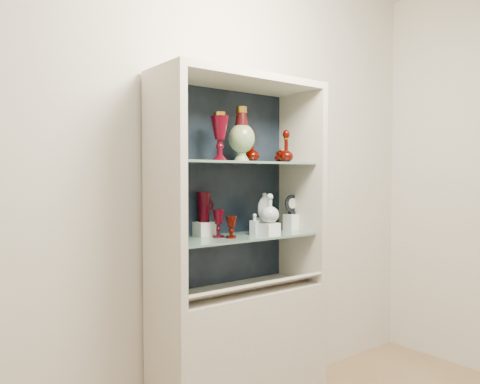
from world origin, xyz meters
TOP-DOWN VIEW (x-y plane):
  - wall_back at (0.00, 1.75)m, footprint 3.50×0.02m
  - cabinet_base at (0.00, 1.53)m, footprint 1.00×0.40m
  - cabinet_back_panel at (0.00, 1.72)m, footprint 0.98×0.02m
  - cabinet_side_left at (-0.48, 1.53)m, footprint 0.04×0.40m
  - cabinet_side_right at (0.48, 1.53)m, footprint 0.04×0.40m
  - cabinet_top_cap at (0.00, 1.53)m, footprint 1.00×0.40m
  - shelf_lower at (0.00, 1.55)m, footprint 0.92×0.34m
  - shelf_upper at (0.00, 1.55)m, footprint 0.92×0.34m
  - label_ledge at (0.00, 1.42)m, footprint 0.92×0.17m
  - label_card_0 at (0.34, 1.42)m, footprint 0.10×0.06m
  - label_card_1 at (0.05, 1.42)m, footprint 0.10×0.06m
  - label_card_2 at (-0.23, 1.42)m, footprint 0.10×0.06m
  - label_card_3 at (-0.23, 1.42)m, footprint 0.10×0.06m
  - pedestal_lamp_left at (-0.44, 1.59)m, footprint 0.10×0.10m
  - pedestal_lamp_right at (-0.13, 1.54)m, footprint 0.11×0.11m
  - enamel_urn at (0.03, 1.56)m, footprint 0.20×0.20m
  - ruby_decanter_a at (0.33, 1.50)m, footprint 0.09×0.09m
  - ruby_decanter_b at (0.15, 1.61)m, footprint 0.11×0.11m
  - lidded_bowl at (0.36, 1.58)m, footprint 0.10×0.10m
  - cobalt_goblet at (-0.39, 1.58)m, footprint 0.08×0.08m
  - ruby_goblet_tall at (-0.12, 1.57)m, footprint 0.06×0.06m
  - ruby_goblet_small at (-0.08, 1.50)m, footprint 0.07×0.07m
  - riser_ruby_pitcher at (-0.15, 1.67)m, footprint 0.10×0.10m
  - ruby_pitcher at (-0.15, 1.67)m, footprint 0.13×0.09m
  - clear_square_bottle at (0.10, 1.52)m, footprint 0.05×0.05m
  - riser_flat_flask at (0.23, 1.58)m, footprint 0.09×0.09m
  - flat_flask at (0.23, 1.58)m, footprint 0.11×0.06m
  - riser_clear_round_decanter at (0.16, 1.46)m, footprint 0.09×0.09m
  - clear_round_decanter at (0.16, 1.46)m, footprint 0.11×0.11m
  - riser_cameo_medallion at (0.44, 1.57)m, footprint 0.08×0.08m
  - cameo_medallion at (0.44, 1.57)m, footprint 0.11×0.04m

SIDE VIEW (x-z plane):
  - cabinet_base at x=0.00m, z-range 0.00..0.75m
  - label_ledge at x=0.00m, z-range 0.74..0.82m
  - label_card_0 at x=0.34m, z-range 0.78..0.81m
  - label_card_1 at x=0.05m, z-range 0.78..0.81m
  - label_card_2 at x=-0.23m, z-range 0.78..0.81m
  - label_card_3 at x=-0.23m, z-range 0.78..0.81m
  - shelf_lower at x=0.00m, z-range 1.04..1.05m
  - riser_clear_round_decanter at x=0.16m, z-range 1.05..1.12m
  - riser_ruby_pitcher at x=-0.15m, z-range 1.05..1.13m
  - riser_flat_flask at x=0.23m, z-range 1.05..1.14m
  - riser_cameo_medallion at x=0.44m, z-range 1.05..1.15m
  - ruby_goblet_small at x=-0.08m, z-range 1.05..1.17m
  - clear_square_bottle at x=0.10m, z-range 1.05..1.17m
  - ruby_goblet_tall at x=-0.12m, z-range 1.05..1.21m
  - cobalt_goblet at x=-0.39m, z-range 1.05..1.22m
  - clear_round_decanter at x=0.16m, z-range 1.12..1.28m
  - cameo_medallion at x=0.44m, z-range 1.15..1.28m
  - ruby_pitcher at x=-0.15m, z-range 1.13..1.30m
  - flat_flask at x=0.23m, z-range 1.14..1.29m
  - cabinet_back_panel at x=0.00m, z-range 0.75..1.90m
  - cabinet_side_left at x=-0.48m, z-range 0.75..1.90m
  - cabinet_side_right at x=0.48m, z-range 0.75..1.90m
  - wall_back at x=0.00m, z-range 0.00..2.80m
  - shelf_upper at x=0.00m, z-range 1.46..1.47m
  - lidded_bowl at x=0.36m, z-range 1.47..1.56m
  - ruby_decanter_b at x=0.15m, z-range 1.47..1.67m
  - ruby_decanter_a at x=0.33m, z-range 1.47..1.69m
  - pedestal_lamp_left at x=-0.44m, z-range 1.47..1.72m
  - pedestal_lamp_right at x=-0.13m, z-range 1.47..1.74m
  - enamel_urn at x=0.03m, z-range 1.47..1.78m
  - cabinet_top_cap at x=0.00m, z-range 1.90..1.94m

